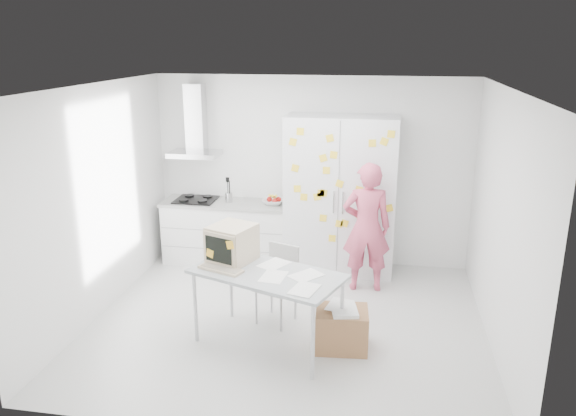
% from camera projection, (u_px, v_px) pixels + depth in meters
% --- Properties ---
extents(floor, '(4.50, 4.00, 0.02)m').
position_uv_depth(floor, '(287.00, 323.00, 6.55)').
color(floor, silver).
rests_on(floor, ground).
extents(walls, '(4.52, 4.01, 2.70)m').
position_uv_depth(walls, '(297.00, 195.00, 6.84)').
color(walls, white).
rests_on(walls, ground).
extents(ceiling, '(4.50, 4.00, 0.02)m').
position_uv_depth(ceiling, '(287.00, 87.00, 5.77)').
color(ceiling, white).
rests_on(ceiling, walls).
extents(counter_run, '(1.84, 0.63, 1.28)m').
position_uv_depth(counter_run, '(227.00, 231.00, 8.22)').
color(counter_run, white).
rests_on(counter_run, ground).
extents(range_hood, '(0.70, 0.48, 1.01)m').
position_uv_depth(range_hood, '(196.00, 128.00, 7.99)').
color(range_hood, silver).
rests_on(range_hood, walls).
extents(tall_cabinet, '(1.50, 0.68, 2.20)m').
position_uv_depth(tall_cabinet, '(340.00, 196.00, 7.74)').
color(tall_cabinet, silver).
rests_on(tall_cabinet, ground).
extents(person, '(0.67, 0.48, 1.71)m').
position_uv_depth(person, '(367.00, 227.00, 7.20)').
color(person, '#CE506C').
rests_on(person, ground).
extents(desk, '(1.74, 1.29, 1.25)m').
position_uv_depth(desk, '(244.00, 256.00, 6.00)').
color(desk, '#A5ABAF').
rests_on(desk, ground).
extents(chair, '(0.53, 0.53, 0.91)m').
position_uv_depth(chair, '(279.00, 279.00, 6.49)').
color(chair, '#ADADAB').
rests_on(chair, ground).
extents(cardboard_box, '(0.58, 0.48, 0.48)m').
position_uv_depth(cardboard_box, '(342.00, 328.00, 5.96)').
color(cardboard_box, '#986A42').
rests_on(cardboard_box, ground).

